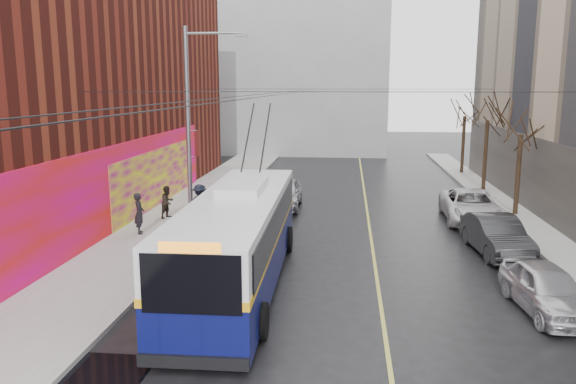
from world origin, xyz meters
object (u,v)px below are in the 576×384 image
tree_near (522,119)px  parked_car_a (547,289)px  tree_far (465,106)px  pedestrian_c (200,204)px  tree_mid (488,108)px  parked_car_b (496,235)px  following_car (283,193)px  streetlight_pole (192,128)px  pedestrian_b (168,202)px  trolleybus (238,238)px  pedestrian_a (139,213)px  parked_car_c (471,206)px

tree_near → parked_car_a: size_ratio=1.54×
tree_far → pedestrian_c: (-15.50, -17.76, -4.05)m
tree_mid → parked_car_b: size_ratio=1.44×
tree_mid → following_car: bearing=-153.4°
streetlight_pole → pedestrian_b: bearing=125.0°
trolleybus → pedestrian_a: bearing=133.8°
tree_near → parked_car_a: bearing=-101.9°
tree_far → parked_car_b: size_ratio=1.41×
tree_mid → parked_car_a: tree_mid is taller
parked_car_c → following_car: (-9.57, 2.22, 0.04)m
pedestrian_b → pedestrian_c: 2.15m
following_car → pedestrian_b: bearing=-145.6°
parked_car_a → following_car: (-9.40, 13.65, 0.10)m
parked_car_a → parked_car_c: parked_car_c is taller
streetlight_pole → pedestrian_b: size_ratio=5.61×
tree_near → following_car: 12.81m
tree_mid → tree_far: size_ratio=1.02×
tree_near → parked_car_b: 8.46m
tree_near → trolleybus: size_ratio=0.51×
streetlight_pole → pedestrian_b: (-2.27, 3.24, -3.89)m
trolleybus → parked_car_c: (9.65, 10.11, -0.87)m
trolleybus → pedestrian_b: (-5.25, 8.61, -0.68)m
parked_car_a → following_car: 16.57m
tree_near → tree_far: (0.00, 14.00, 0.17)m
tree_near → tree_far: 14.00m
tree_near → parked_car_c: size_ratio=1.16×
parked_car_a → following_car: bearing=118.9°
parked_car_b → parked_car_c: bearing=82.9°
tree_mid → parked_car_a: size_ratio=1.61×
trolleybus → tree_mid: bearing=55.4°
streetlight_pole → trolleybus: streetlight_pole is taller
parked_car_b → pedestrian_a: bearing=170.6°
following_car → pedestrian_b: (-5.33, -3.72, 0.15)m
trolleybus → following_car: size_ratio=2.64×
tree_mid → trolleybus: tree_mid is taller
pedestrian_c → pedestrian_b: bearing=0.9°
parked_car_b → pedestrian_a: pedestrian_a is taller
tree_near → pedestrian_c: (-15.50, -3.76, -3.88)m
trolleybus → parked_car_b: trolleybus is taller
tree_far → parked_car_a: 27.18m
parked_car_c → pedestrian_a: 15.87m
following_car → pedestrian_b: 6.51m
tree_mid → pedestrian_b: tree_mid is taller
pedestrian_a → parked_car_b: bearing=-114.9°
following_car → pedestrian_a: size_ratio=2.58×
tree_far → parked_car_c: (-2.50, -15.26, -4.38)m
following_car → pedestrian_b: pedestrian_b is taller
trolleybus → parked_car_a: size_ratio=3.00×
parked_car_a → pedestrian_b: (-14.73, 9.92, 0.24)m
pedestrian_b → parked_car_a: bearing=-98.7°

